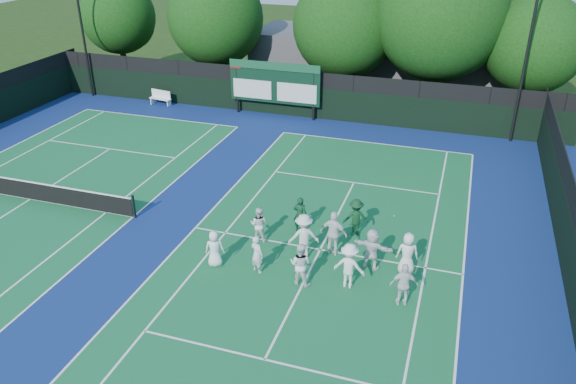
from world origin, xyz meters
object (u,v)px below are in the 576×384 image
(tennis_net, at_px, (28,190))
(scoreboard, at_px, (274,83))
(bench, at_px, (161,97))
(coach_left, at_px, (300,215))

(tennis_net, bearing_deg, scoreboard, 64.40)
(bench, bearing_deg, coach_left, -43.33)
(scoreboard, xyz_separation_m, tennis_net, (-6.99, -14.59, -1.70))
(bench, distance_m, coach_left, 19.29)
(scoreboard, bearing_deg, bench, -178.52)
(scoreboard, height_order, bench, scoreboard)
(tennis_net, relative_size, bench, 6.83)
(tennis_net, bearing_deg, coach_left, 5.08)
(scoreboard, distance_m, coach_left, 14.72)
(scoreboard, bearing_deg, coach_left, -66.60)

